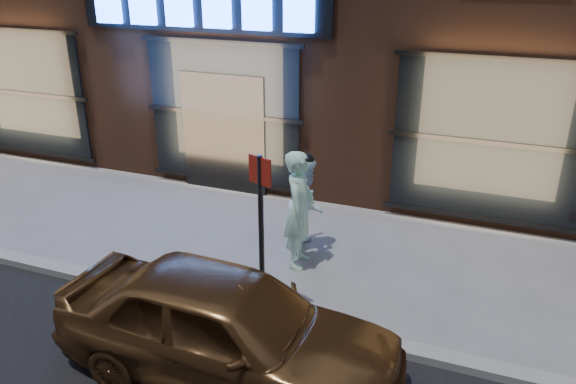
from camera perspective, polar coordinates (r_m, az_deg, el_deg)
name	(u,v)px	position (r m, az deg, el deg)	size (l,w,h in m)	color
ground	(108,284)	(8.87, -17.84, -8.91)	(90.00, 90.00, 0.00)	slate
curb	(107,281)	(8.84, -17.89, -8.58)	(60.00, 0.25, 0.12)	gray
man_bowtie	(300,210)	(8.55, 1.18, -1.80)	(0.68, 0.45, 1.88)	#C1FDCC
man_cap	(306,203)	(9.13, 1.86, -1.15)	(0.77, 0.60, 1.58)	silver
gold_sedan	(227,327)	(6.50, -6.19, -13.48)	(1.61, 4.01, 1.36)	brown
sign_post	(261,221)	(7.22, -2.76, -2.97)	(0.35, 0.15, 2.26)	#262628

